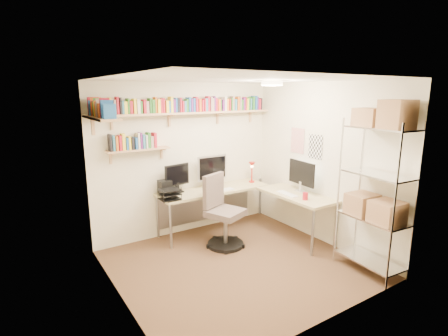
{
  "coord_description": "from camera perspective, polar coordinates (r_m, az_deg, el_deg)",
  "views": [
    {
      "loc": [
        -2.59,
        -3.64,
        2.34
      ],
      "look_at": [
        0.13,
        0.55,
        1.26
      ],
      "focal_mm": 28.0,
      "sensor_mm": 36.0,
      "label": 1
    }
  ],
  "objects": [
    {
      "name": "ground",
      "position": [
        5.04,
        2.27,
        -15.41
      ],
      "size": [
        3.2,
        3.2,
        0.0
      ],
      "primitive_type": "plane",
      "color": "#49321F",
      "rests_on": "ground"
    },
    {
      "name": "wire_rack",
      "position": [
        4.79,
        23.91,
        -0.66
      ],
      "size": [
        0.5,
        0.91,
        2.26
      ],
      "rotation": [
        0.0,
        0.0,
        -0.09
      ],
      "color": "silver",
      "rests_on": "ground"
    },
    {
      "name": "wall_shelves",
      "position": [
        5.4,
        -9.34,
        8.76
      ],
      "size": [
        3.12,
        1.09,
        0.79
      ],
      "color": "tan",
      "rests_on": "ground"
    },
    {
      "name": "office_chair",
      "position": [
        5.42,
        -0.32,
        -7.9
      ],
      "size": [
        0.65,
        0.65,
        1.12
      ],
      "rotation": [
        0.0,
        0.0,
        0.39
      ],
      "color": "black",
      "rests_on": "ground"
    },
    {
      "name": "corner_desk",
      "position": [
        5.76,
        0.78,
        -3.86
      ],
      "size": [
        2.3,
        1.95,
        1.3
      ],
      "color": "#CABA83",
      "rests_on": "ground"
    },
    {
      "name": "room_shell",
      "position": [
        4.54,
        2.47,
        2.21
      ],
      "size": [
        3.24,
        3.04,
        2.52
      ],
      "color": "beige",
      "rests_on": "ground"
    }
  ]
}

